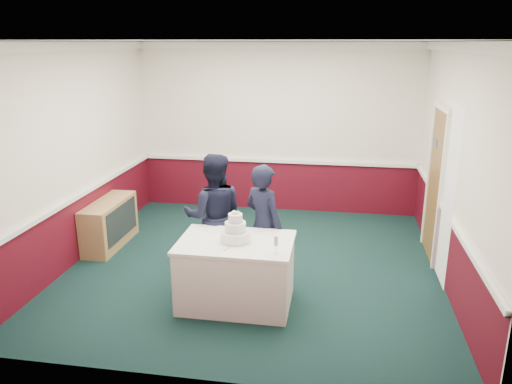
% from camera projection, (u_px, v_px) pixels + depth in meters
% --- Properties ---
extents(ground, '(5.00, 5.00, 0.00)m').
position_uv_depth(ground, '(254.00, 265.00, 6.95)').
color(ground, '#112B28').
rests_on(ground, ground).
extents(room_shell, '(5.00, 5.00, 3.00)m').
position_uv_depth(room_shell, '(267.00, 118.00, 6.94)').
color(room_shell, silver).
rests_on(room_shell, ground).
extents(sideboard, '(0.41, 1.20, 0.70)m').
position_uv_depth(sideboard, '(110.00, 223.00, 7.54)').
color(sideboard, '#AF8055').
rests_on(sideboard, ground).
extents(cake_table, '(1.32, 0.92, 0.79)m').
position_uv_depth(cake_table, '(236.00, 272.00, 5.84)').
color(cake_table, white).
rests_on(cake_table, ground).
extents(wedding_cake, '(0.35, 0.35, 0.36)m').
position_uv_depth(wedding_cake, '(235.00, 232.00, 5.70)').
color(wedding_cake, white).
rests_on(wedding_cake, cake_table).
extents(cake_knife, '(0.09, 0.21, 0.00)m').
position_uv_depth(cake_knife, '(229.00, 247.00, 5.55)').
color(cake_knife, silver).
rests_on(cake_knife, cake_table).
extents(champagne_flute, '(0.05, 0.05, 0.21)m').
position_uv_depth(champagne_flute, '(276.00, 242.00, 5.35)').
color(champagne_flute, silver).
rests_on(champagne_flute, cake_table).
extents(person_man, '(0.91, 0.77, 1.65)m').
position_uv_depth(person_man, '(214.00, 216.00, 6.46)').
color(person_man, black).
rests_on(person_man, ground).
extents(person_woman, '(0.69, 0.64, 1.57)m').
position_uv_depth(person_woman, '(264.00, 225.00, 6.24)').
color(person_woman, black).
rests_on(person_woman, ground).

